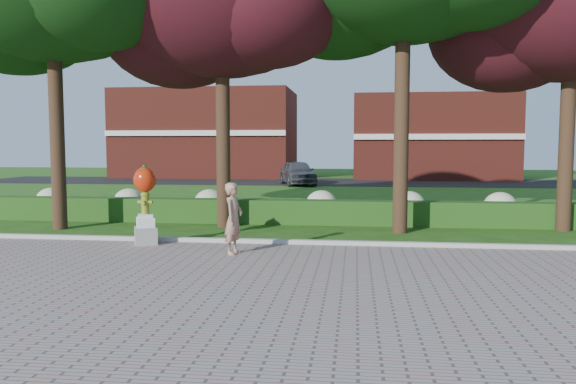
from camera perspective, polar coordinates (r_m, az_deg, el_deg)
The scene contains 11 objects.
ground at distance 11.91m, azimuth -3.82°, elevation -7.93°, with size 100.00×100.00×0.00m, color #254912.
walkway at distance 8.16m, azimuth -9.21°, elevation -13.89°, with size 40.00×14.00×0.04m, color gray.
curb at distance 14.80m, azimuth -1.66°, elevation -5.11°, with size 40.00×0.18×0.15m, color #ADADA5.
lawn_hedge at distance 18.68m, azimuth 0.17°, elevation -2.02°, with size 24.00×0.70×0.80m, color #144212.
hydrangea_row at distance 19.59m, azimuth 2.17°, elevation -1.26°, with size 20.10×1.10×0.99m.
street at distance 39.56m, azimuth 3.73°, elevation 1.03°, with size 50.00×8.00×0.02m, color black.
building_left at distance 47.03m, azimuth -8.15°, elevation 5.85°, with size 14.00×8.00×7.00m, color maroon.
building_right at distance 45.79m, azimuth 14.27°, elevation 5.40°, with size 12.00×8.00×6.40m, color maroon.
hydrant_sculpture at distance 15.01m, azimuth -14.31°, elevation -1.04°, with size 0.74×0.74×2.06m.
woman at distance 13.35m, azimuth -5.55°, elevation -2.68°, with size 0.62×0.41×1.70m, color #AB7B62.
parked_car at distance 36.65m, azimuth 0.97°, elevation 2.00°, with size 1.89×4.69×1.60m, color #46494E.
Camera 1 is at (2.17, -11.41, 2.63)m, focal length 35.00 mm.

